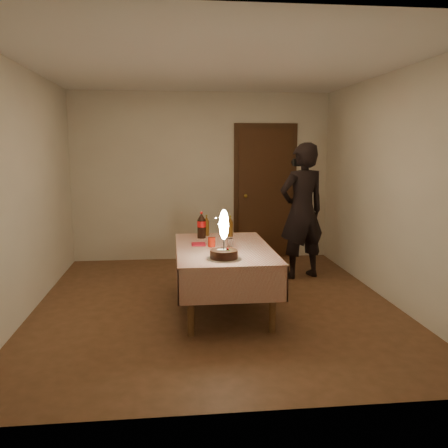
{
  "coord_description": "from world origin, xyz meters",
  "views": [
    {
      "loc": [
        -0.47,
        -5.16,
        1.76
      ],
      "look_at": [
        0.08,
        -0.2,
        0.95
      ],
      "focal_mm": 38.0,
      "sensor_mm": 36.0,
      "label": 1
    }
  ],
  "objects_px": {
    "amber_bottle_right": "(230,227)",
    "clear_cup": "(230,242)",
    "red_plate": "(225,249)",
    "amber_bottle_mid": "(223,225)",
    "birthday_cake": "(224,247)",
    "amber_bottle_left": "(207,226)",
    "red_cup": "(212,242)",
    "dining_table": "(223,256)",
    "cola_bottle": "(202,225)",
    "photographer": "(302,211)"
  },
  "relations": [
    {
      "from": "dining_table",
      "to": "amber_bottle_mid",
      "type": "distance_m",
      "value": 0.77
    },
    {
      "from": "amber_bottle_right",
      "to": "amber_bottle_left",
      "type": "bearing_deg",
      "value": 162.25
    },
    {
      "from": "red_plate",
      "to": "amber_bottle_right",
      "type": "bearing_deg",
      "value": 78.67
    },
    {
      "from": "clear_cup",
      "to": "amber_bottle_mid",
      "type": "xyz_separation_m",
      "value": [
        -0.0,
        0.7,
        0.07
      ]
    },
    {
      "from": "red_cup",
      "to": "amber_bottle_mid",
      "type": "relative_size",
      "value": 0.39
    },
    {
      "from": "birthday_cake",
      "to": "clear_cup",
      "type": "bearing_deg",
      "value": 77.0
    },
    {
      "from": "red_cup",
      "to": "clear_cup",
      "type": "relative_size",
      "value": 1.11
    },
    {
      "from": "red_cup",
      "to": "photographer",
      "type": "relative_size",
      "value": 0.05
    },
    {
      "from": "dining_table",
      "to": "clear_cup",
      "type": "relative_size",
      "value": 19.11
    },
    {
      "from": "amber_bottle_mid",
      "to": "birthday_cake",
      "type": "bearing_deg",
      "value": -95.79
    },
    {
      "from": "red_plate",
      "to": "amber_bottle_left",
      "type": "relative_size",
      "value": 0.86
    },
    {
      "from": "red_cup",
      "to": "amber_bottle_right",
      "type": "bearing_deg",
      "value": 64.2
    },
    {
      "from": "cola_bottle",
      "to": "birthday_cake",
      "type": "bearing_deg",
      "value": -82.25
    },
    {
      "from": "amber_bottle_left",
      "to": "amber_bottle_mid",
      "type": "xyz_separation_m",
      "value": [
        0.21,
        0.03,
        0.0
      ]
    },
    {
      "from": "clear_cup",
      "to": "amber_bottle_mid",
      "type": "bearing_deg",
      "value": 90.3
    },
    {
      "from": "cola_bottle",
      "to": "photographer",
      "type": "xyz_separation_m",
      "value": [
        1.39,
        0.6,
        0.07
      ]
    },
    {
      "from": "red_plate",
      "to": "clear_cup",
      "type": "distance_m",
      "value": 0.19
    },
    {
      "from": "clear_cup",
      "to": "birthday_cake",
      "type": "bearing_deg",
      "value": -103.0
    },
    {
      "from": "birthday_cake",
      "to": "red_plate",
      "type": "bearing_deg",
      "value": 82.33
    },
    {
      "from": "cola_bottle",
      "to": "red_cup",
      "type": "bearing_deg",
      "value": -81.06
    },
    {
      "from": "cola_bottle",
      "to": "clear_cup",
      "type": "bearing_deg",
      "value": -61.34
    },
    {
      "from": "amber_bottle_left",
      "to": "amber_bottle_mid",
      "type": "distance_m",
      "value": 0.21
    },
    {
      "from": "dining_table",
      "to": "clear_cup",
      "type": "bearing_deg",
      "value": 22.91
    },
    {
      "from": "red_cup",
      "to": "amber_bottle_right",
      "type": "relative_size",
      "value": 0.39
    },
    {
      "from": "dining_table",
      "to": "clear_cup",
      "type": "xyz_separation_m",
      "value": [
        0.08,
        0.03,
        0.14
      ]
    },
    {
      "from": "cola_bottle",
      "to": "amber_bottle_mid",
      "type": "height_order",
      "value": "cola_bottle"
    },
    {
      "from": "amber_bottle_left",
      "to": "amber_bottle_mid",
      "type": "relative_size",
      "value": 1.0
    },
    {
      "from": "birthday_cake",
      "to": "amber_bottle_mid",
      "type": "bearing_deg",
      "value": 84.21
    },
    {
      "from": "amber_bottle_mid",
      "to": "photographer",
      "type": "distance_m",
      "value": 1.19
    },
    {
      "from": "dining_table",
      "to": "clear_cup",
      "type": "height_order",
      "value": "clear_cup"
    },
    {
      "from": "red_cup",
      "to": "cola_bottle",
      "type": "xyz_separation_m",
      "value": [
        -0.08,
        0.5,
        0.1
      ]
    },
    {
      "from": "red_plate",
      "to": "amber_bottle_right",
      "type": "relative_size",
      "value": 0.86
    },
    {
      "from": "red_plate",
      "to": "amber_bottle_right",
      "type": "height_order",
      "value": "amber_bottle_right"
    },
    {
      "from": "amber_bottle_right",
      "to": "amber_bottle_mid",
      "type": "bearing_deg",
      "value": 121.81
    },
    {
      "from": "photographer",
      "to": "red_cup",
      "type": "bearing_deg",
      "value": -139.84
    },
    {
      "from": "amber_bottle_mid",
      "to": "photographer",
      "type": "height_order",
      "value": "photographer"
    },
    {
      "from": "amber_bottle_right",
      "to": "clear_cup",
      "type": "bearing_deg",
      "value": -97.05
    },
    {
      "from": "clear_cup",
      "to": "amber_bottle_mid",
      "type": "distance_m",
      "value": 0.7
    },
    {
      "from": "amber_bottle_right",
      "to": "red_plate",
      "type": "bearing_deg",
      "value": -101.33
    },
    {
      "from": "birthday_cake",
      "to": "amber_bottle_mid",
      "type": "relative_size",
      "value": 1.89
    },
    {
      "from": "red_plate",
      "to": "photographer",
      "type": "xyz_separation_m",
      "value": [
        1.19,
        1.29,
        0.22
      ]
    },
    {
      "from": "dining_table",
      "to": "red_plate",
      "type": "distance_m",
      "value": 0.17
    },
    {
      "from": "birthday_cake",
      "to": "amber_bottle_left",
      "type": "bearing_deg",
      "value": 93.56
    },
    {
      "from": "dining_table",
      "to": "birthday_cake",
      "type": "height_order",
      "value": "birthday_cake"
    },
    {
      "from": "birthday_cake",
      "to": "amber_bottle_right",
      "type": "bearing_deg",
      "value": 79.95
    },
    {
      "from": "birthday_cake",
      "to": "photographer",
      "type": "bearing_deg",
      "value": 53.75
    },
    {
      "from": "cola_bottle",
      "to": "photographer",
      "type": "height_order",
      "value": "photographer"
    },
    {
      "from": "red_cup",
      "to": "photographer",
      "type": "bearing_deg",
      "value": 40.16
    },
    {
      "from": "red_cup",
      "to": "clear_cup",
      "type": "distance_m",
      "value": 0.2
    },
    {
      "from": "amber_bottle_mid",
      "to": "cola_bottle",
      "type": "bearing_deg",
      "value": -146.41
    }
  ]
}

